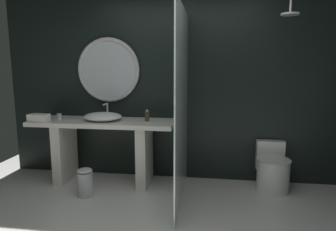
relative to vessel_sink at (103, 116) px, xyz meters
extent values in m
cube|color=black|center=(0.91, 0.40, 0.39)|extent=(4.80, 0.10, 2.60)
cube|color=silver|center=(-0.01, 0.03, -0.08)|extent=(1.89, 0.60, 0.06)
cube|color=silver|center=(-0.57, 0.03, -0.51)|extent=(0.13, 0.51, 0.79)
cube|color=silver|center=(0.55, 0.03, -0.51)|extent=(0.13, 0.51, 0.79)
ellipsoid|color=white|center=(0.00, 0.00, 0.00)|extent=(0.50, 0.41, 0.11)
cylinder|color=#B7B7BC|center=(0.00, 0.19, 0.05)|extent=(0.02, 0.02, 0.21)
cylinder|color=#B7B7BC|center=(0.00, 0.11, 0.15)|extent=(0.02, 0.15, 0.02)
cylinder|color=silver|center=(-0.61, 0.01, -0.02)|extent=(0.06, 0.06, 0.08)
cylinder|color=#3D3323|center=(0.58, 0.05, 0.01)|extent=(0.06, 0.06, 0.13)
cylinder|color=#B7B7BC|center=(0.58, 0.05, 0.08)|extent=(0.03, 0.03, 0.02)
torus|color=#B7B7BC|center=(-0.01, 0.31, 0.60)|extent=(0.88, 0.05, 0.88)
cylinder|color=#B2BCC1|center=(-0.01, 0.32, 0.60)|extent=(0.79, 0.01, 0.79)
cube|color=silver|center=(1.07, -0.35, 0.19)|extent=(0.02, 1.38, 2.19)
cylinder|color=#B7B7BC|center=(2.22, -0.13, 1.21)|extent=(0.20, 0.20, 0.02)
cylinder|color=white|center=(2.18, 0.04, -0.70)|extent=(0.39, 0.39, 0.40)
ellipsoid|color=white|center=(2.18, 0.04, -0.49)|extent=(0.41, 0.45, 0.02)
cube|color=white|center=(2.18, 0.32, -0.51)|extent=(0.36, 0.18, 0.39)
cylinder|color=#B7B7BC|center=(-0.09, -0.43, -0.76)|extent=(0.18, 0.18, 0.30)
ellipsoid|color=#B7B7BC|center=(-0.09, -0.43, -0.59)|extent=(0.18, 0.18, 0.06)
cube|color=silver|center=(-0.80, -0.17, -0.01)|extent=(0.26, 0.17, 0.10)
camera|label=1|loc=(1.39, -3.68, 0.66)|focal=31.99mm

